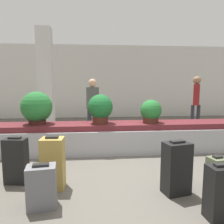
% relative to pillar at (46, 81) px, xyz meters
% --- Properties ---
extents(ground_plane, '(18.00, 18.00, 0.00)m').
position_rel_pillar_xyz_m(ground_plane, '(1.86, -3.57, -1.60)').
color(ground_plane, '#59544C').
extents(back_wall, '(18.00, 0.06, 3.20)m').
position_rel_pillar_xyz_m(back_wall, '(1.86, 2.93, 0.00)').
color(back_wall, beige).
rests_on(back_wall, ground_plane).
extents(carousel, '(7.30, 0.83, 0.65)m').
position_rel_pillar_xyz_m(carousel, '(1.86, -2.09, -1.29)').
color(carousel, '#9E9EA3').
rests_on(carousel, ground_plane).
extents(pillar, '(0.43, 0.43, 3.20)m').
position_rel_pillar_xyz_m(pillar, '(0.00, 0.00, 0.00)').
color(pillar, silver).
rests_on(pillar, ground_plane).
extents(suitcase_0, '(0.40, 0.32, 0.76)m').
position_rel_pillar_xyz_m(suitcase_0, '(2.58, -4.11, -1.23)').
color(suitcase_0, black).
rests_on(suitcase_0, ground_plane).
extents(suitcase_1, '(0.36, 0.24, 0.73)m').
position_rel_pillar_xyz_m(suitcase_1, '(0.24, -3.58, -1.24)').
color(suitcase_1, black).
rests_on(suitcase_1, ground_plane).
extents(suitcase_2, '(0.28, 0.24, 0.66)m').
position_rel_pillar_xyz_m(suitcase_2, '(2.83, -4.73, -1.28)').
color(suitcase_2, black).
rests_on(suitcase_2, ground_plane).
extents(suitcase_3, '(0.38, 0.29, 0.56)m').
position_rel_pillar_xyz_m(suitcase_3, '(0.78, -4.30, -1.33)').
color(suitcase_3, slate).
rests_on(suitcase_3, ground_plane).
extents(suitcase_4, '(0.34, 0.28, 0.79)m').
position_rel_pillar_xyz_m(suitcase_4, '(0.84, -3.80, -1.22)').
color(suitcase_4, '#A3843D').
rests_on(suitcase_4, ground_plane).
extents(suitcase_5, '(0.28, 0.27, 0.47)m').
position_rel_pillar_xyz_m(suitcase_5, '(3.27, -3.96, -1.38)').
color(suitcase_5, '#5B6647').
rests_on(suitcase_5, ground_plane).
extents(potted_plant_0, '(0.68, 0.68, 0.72)m').
position_rel_pillar_xyz_m(potted_plant_0, '(0.21, -2.05, -0.60)').
color(potted_plant_0, '#381914').
rests_on(potted_plant_0, carousel).
extents(potted_plant_1, '(0.56, 0.56, 0.65)m').
position_rel_pillar_xyz_m(potted_plant_1, '(1.60, -2.11, -0.62)').
color(potted_plant_1, '#4C2319').
rests_on(potted_plant_1, carousel).
extents(potted_plant_2, '(0.48, 0.48, 0.52)m').
position_rel_pillar_xyz_m(potted_plant_2, '(2.74, -2.12, -0.70)').
color(potted_plant_2, '#4C2319').
rests_on(potted_plant_2, carousel).
extents(traveler_0, '(0.36, 0.26, 1.66)m').
position_rel_pillar_xyz_m(traveler_0, '(1.43, -0.74, -0.61)').
color(traveler_0, '#282833').
rests_on(traveler_0, ground_plane).
extents(traveler_1, '(0.31, 0.37, 1.76)m').
position_rel_pillar_xyz_m(traveler_1, '(4.74, -0.22, -0.54)').
color(traveler_1, '#282833').
rests_on(traveler_1, ground_plane).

